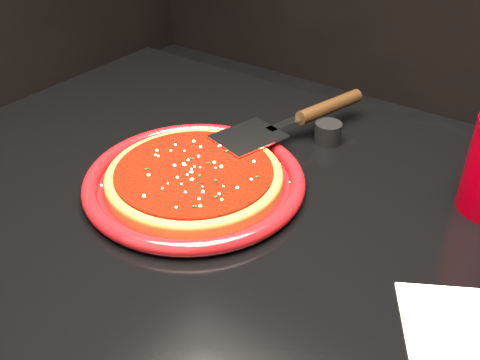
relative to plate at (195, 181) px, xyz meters
name	(u,v)px	position (x,y,z in m)	size (l,w,h in m)	color
plate	(195,181)	(0.00, 0.00, 0.00)	(0.32, 0.32, 0.02)	maroon
pizza_crust	(195,178)	(0.00, 0.00, 0.00)	(0.26, 0.26, 0.01)	brown
pizza_crust_rim	(194,175)	(0.00, 0.00, 0.01)	(0.26, 0.26, 0.02)	brown
pizza_sauce	(194,172)	(0.00, 0.00, 0.01)	(0.23, 0.23, 0.01)	#6D1005
parmesan_dusting	(194,168)	(0.00, 0.00, 0.02)	(0.22, 0.22, 0.01)	#FCEFC9
basil_flecks	(194,169)	(0.00, 0.00, 0.02)	(0.20, 0.20, 0.00)	black
pizza_server	(293,119)	(0.05, 0.20, 0.03)	(0.10, 0.35, 0.03)	silver
ramekin	(328,133)	(0.09, 0.23, 0.01)	(0.04, 0.04, 0.03)	black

